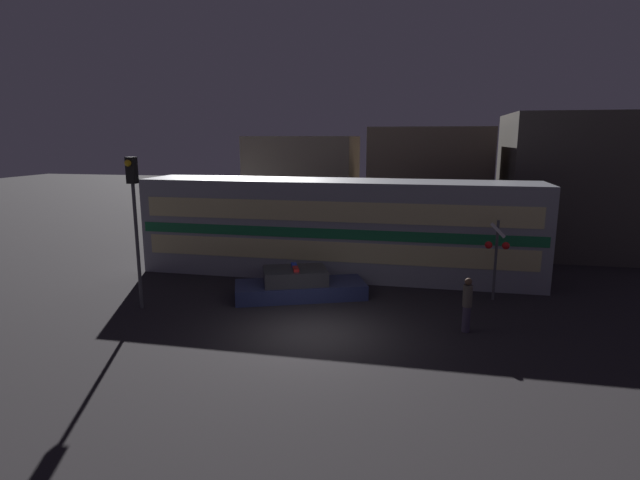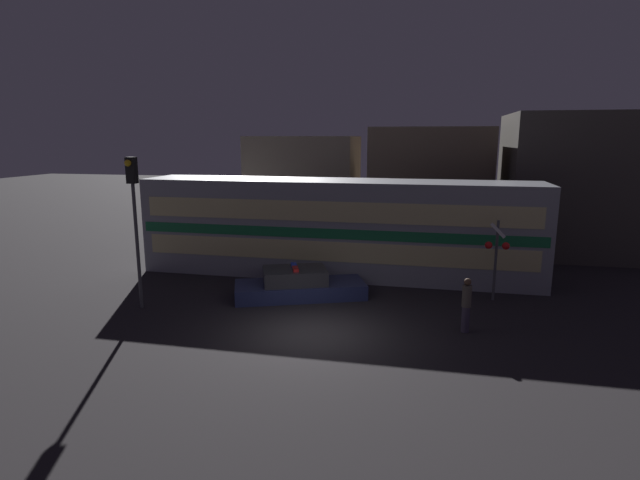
% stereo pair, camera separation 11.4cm
% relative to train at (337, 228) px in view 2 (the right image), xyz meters
% --- Properties ---
extents(ground_plane, '(120.00, 120.00, 0.00)m').
position_rel_train_xyz_m(ground_plane, '(0.51, -7.14, -2.11)').
color(ground_plane, '#262326').
extents(train, '(17.34, 2.95, 4.21)m').
position_rel_train_xyz_m(train, '(0.00, 0.00, 0.00)').
color(train, gray).
rests_on(train, ground_plane).
extents(police_car, '(5.25, 3.46, 1.25)m').
position_rel_train_xyz_m(police_car, '(-0.84, -3.62, -1.65)').
color(police_car, navy).
rests_on(police_car, ground_plane).
extents(pedestrian, '(0.29, 0.29, 1.75)m').
position_rel_train_xyz_m(pedestrian, '(5.18, -5.91, -1.21)').
color(pedestrian, '#3F384C').
rests_on(pedestrian, ground_plane).
extents(crossing_signal_near, '(0.88, 0.32, 3.05)m').
position_rel_train_xyz_m(crossing_signal_near, '(6.43, -2.50, -0.21)').
color(crossing_signal_near, '#4C4C51').
rests_on(crossing_signal_near, ground_plane).
extents(traffic_light_corner, '(0.30, 0.46, 5.38)m').
position_rel_train_xyz_m(traffic_light_corner, '(-6.06, -6.03, 1.73)').
color(traffic_light_corner, '#4C4C51').
rests_on(traffic_light_corner, ground_plane).
extents(building_left, '(6.18, 4.50, 6.10)m').
position_rel_train_xyz_m(building_left, '(-3.42, 7.63, 0.94)').
color(building_left, '#726656').
rests_on(building_left, ground_plane).
extents(building_center, '(6.62, 5.31, 6.59)m').
position_rel_train_xyz_m(building_center, '(3.90, 8.21, 1.19)').
color(building_center, brown).
rests_on(building_center, ground_plane).
extents(building_right, '(6.87, 6.53, 7.25)m').
position_rel_train_xyz_m(building_right, '(11.35, 7.18, 1.52)').
color(building_right, '#47423D').
rests_on(building_right, ground_plane).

